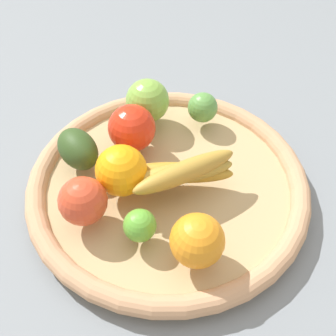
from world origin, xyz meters
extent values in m
plane|color=slate|center=(0.00, 0.00, 0.00)|extent=(2.40, 2.40, 0.00)
cylinder|color=tan|center=(0.00, 0.00, 0.01)|extent=(0.41, 0.41, 0.02)
torus|color=tan|center=(0.00, 0.00, 0.02)|extent=(0.44, 0.44, 0.03)
sphere|color=#5AA532|center=(0.10, 0.06, 0.06)|extent=(0.06, 0.06, 0.05)
sphere|color=red|center=(0.00, -0.09, 0.08)|extent=(0.10, 0.10, 0.08)
sphere|color=#569241|center=(-0.13, -0.07, 0.07)|extent=(0.07, 0.07, 0.05)
ellipsoid|color=#B28529|center=(-0.01, 0.01, 0.06)|extent=(0.14, 0.13, 0.03)
ellipsoid|color=#AE8F37|center=(0.00, 0.03, 0.07)|extent=(0.16, 0.10, 0.03)
ellipsoid|color=#B18632|center=(0.00, 0.04, 0.08)|extent=(0.17, 0.06, 0.03)
sphere|color=orange|center=(0.07, -0.03, 0.08)|extent=(0.08, 0.08, 0.08)
sphere|color=#CF4327|center=(0.14, -0.02, 0.07)|extent=(0.09, 0.09, 0.07)
sphere|color=#7CAF41|center=(-0.06, -0.13, 0.08)|extent=(0.10, 0.10, 0.07)
ellipsoid|color=#2D471D|center=(0.09, -0.11, 0.07)|extent=(0.06, 0.08, 0.06)
sphere|color=orange|center=(0.06, 0.13, 0.08)|extent=(0.07, 0.07, 0.07)
camera|label=1|loc=(0.28, 0.34, 0.55)|focal=46.92mm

